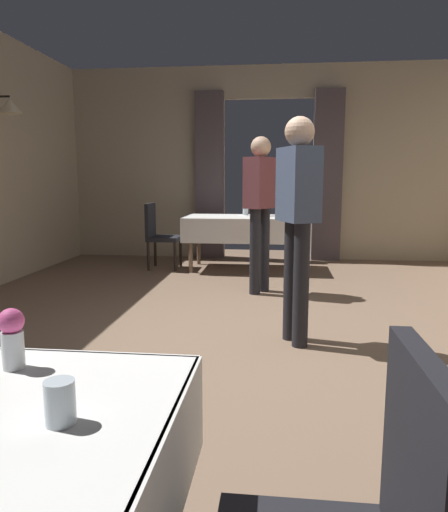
% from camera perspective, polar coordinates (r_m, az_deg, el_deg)
% --- Properties ---
extents(ground, '(10.08, 10.08, 0.00)m').
position_cam_1_polar(ground, '(3.83, 3.40, -10.25)').
color(ground, '#7A604C').
extents(wall_back, '(6.40, 0.27, 3.00)m').
position_cam_1_polar(wall_back, '(7.80, 5.24, 10.90)').
color(wall_back, tan).
rests_on(wall_back, ground).
extents(dining_table_mid, '(1.56, 0.90, 0.75)m').
position_cam_1_polar(dining_table_mid, '(6.78, 2.02, 3.83)').
color(dining_table_mid, '#7A604C').
rests_on(dining_table_mid, ground).
extents(chair_mid_left, '(0.44, 0.44, 0.93)m').
position_cam_1_polar(chair_mid_left, '(6.91, -7.72, 2.75)').
color(chair_mid_left, black).
rests_on(chair_mid_left, ground).
extents(flower_vase_near, '(0.07, 0.07, 0.17)m').
position_cam_1_polar(flower_vase_near, '(1.46, -23.75, -8.67)').
color(flower_vase_near, silver).
rests_on(flower_vase_near, dining_table_near).
extents(glass_near_d, '(0.07, 0.07, 0.10)m').
position_cam_1_polar(glass_near_d, '(1.12, -18.80, -16.04)').
color(glass_near_d, silver).
rests_on(glass_near_d, dining_table_near).
extents(glass_mid_a, '(0.08, 0.08, 0.09)m').
position_cam_1_polar(glass_mid_a, '(7.01, 2.56, 5.23)').
color(glass_mid_a, silver).
rests_on(glass_mid_a, dining_table_mid).
extents(plate_mid_b, '(0.18, 0.18, 0.01)m').
position_cam_1_polar(plate_mid_b, '(6.85, 5.42, 4.76)').
color(plate_mid_b, white).
rests_on(plate_mid_b, dining_table_mid).
extents(person_waiter_by_doorway, '(0.38, 0.42, 1.72)m').
position_cam_1_polar(person_waiter_by_doorway, '(5.34, 4.30, 6.45)').
color(person_waiter_by_doorway, black).
rests_on(person_waiter_by_doorway, ground).
extents(person_diner_standing_aside, '(0.34, 0.42, 1.72)m').
position_cam_1_polar(person_diner_standing_aside, '(3.68, 8.70, 5.20)').
color(person_diner_standing_aside, black).
rests_on(person_diner_standing_aside, ground).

